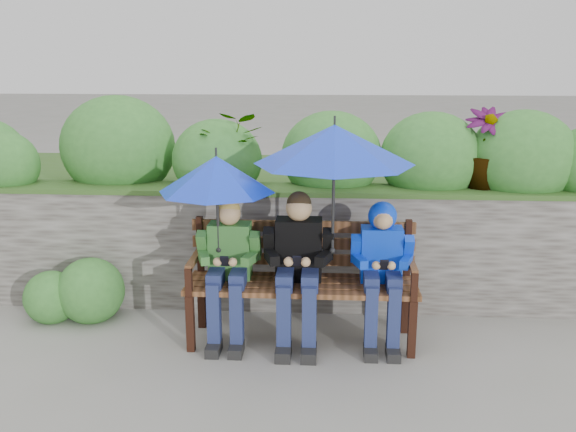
# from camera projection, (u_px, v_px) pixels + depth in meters

# --- Properties ---
(ground) EXTENTS (60.00, 60.00, 0.00)m
(ground) POSITION_uv_depth(u_px,v_px,m) (287.00, 341.00, 4.84)
(ground) COLOR gray
(ground) RESTS_ON ground
(garden_backdrop) EXTENTS (8.00, 2.87, 1.83)m
(garden_backdrop) POSITION_uv_depth(u_px,v_px,m) (298.00, 209.00, 6.21)
(garden_backdrop) COLOR #4D4842
(garden_backdrop) RESTS_ON ground
(park_bench) EXTENTS (1.70, 0.50, 0.90)m
(park_bench) POSITION_uv_depth(u_px,v_px,m) (302.00, 273.00, 4.79)
(park_bench) COLOR black
(park_bench) RESTS_ON ground
(boy_left) EXTENTS (0.47, 0.54, 1.08)m
(boy_left) POSITION_uv_depth(u_px,v_px,m) (228.00, 263.00, 4.73)
(boy_left) COLOR #325D26
(boy_left) RESTS_ON ground
(boy_middle) EXTENTS (0.51, 0.59, 1.14)m
(boy_middle) POSITION_uv_depth(u_px,v_px,m) (298.00, 261.00, 4.69)
(boy_middle) COLOR black
(boy_middle) RESTS_ON ground
(boy_right) EXTENTS (0.45, 0.55, 1.06)m
(boy_right) POSITION_uv_depth(u_px,v_px,m) (382.00, 261.00, 4.67)
(boy_right) COLOR #0045CD
(boy_right) RESTS_ON ground
(umbrella_left) EXTENTS (0.85, 0.85, 0.78)m
(umbrella_left) POSITION_uv_depth(u_px,v_px,m) (217.00, 174.00, 4.58)
(umbrella_left) COLOR #1234DA
(umbrella_left) RESTS_ON ground
(umbrella_right) EXTENTS (1.14, 1.14, 0.99)m
(umbrella_right) POSITION_uv_depth(u_px,v_px,m) (334.00, 145.00, 4.45)
(umbrella_right) COLOR #1234DA
(umbrella_right) RESTS_ON ground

